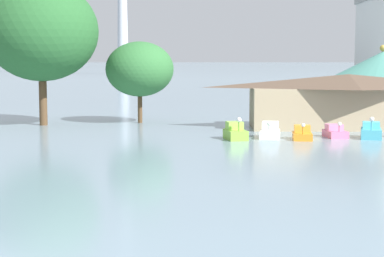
# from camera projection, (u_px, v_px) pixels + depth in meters

# --- Properties ---
(pedal_boat_lime) EXTENTS (1.99, 2.82, 1.88)m
(pedal_boat_lime) POSITION_uv_depth(u_px,v_px,m) (235.00, 132.00, 52.55)
(pedal_boat_lime) COLOR #8CCC3F
(pedal_boat_lime) RESTS_ON ground
(pedal_boat_white) EXTENTS (1.96, 3.02, 1.44)m
(pedal_boat_white) POSITION_uv_depth(u_px,v_px,m) (270.00, 132.00, 53.53)
(pedal_boat_white) COLOR white
(pedal_boat_white) RESTS_ON ground
(pedal_boat_orange) EXTENTS (1.70, 2.64, 1.42)m
(pedal_boat_orange) POSITION_uv_depth(u_px,v_px,m) (302.00, 134.00, 52.53)
(pedal_boat_orange) COLOR orange
(pedal_boat_orange) RESTS_ON ground
(pedal_boat_pink) EXTENTS (1.83, 2.62, 1.36)m
(pedal_boat_pink) POSITION_uv_depth(u_px,v_px,m) (335.00, 132.00, 54.03)
(pedal_boat_pink) COLOR pink
(pedal_boat_pink) RESTS_ON ground
(pedal_boat_cyan) EXTENTS (2.16, 3.07, 1.86)m
(pedal_boat_cyan) POSITION_uv_depth(u_px,v_px,m) (371.00, 132.00, 53.33)
(pedal_boat_cyan) COLOR #4CB7CC
(pedal_boat_cyan) RESTS_ON ground
(boathouse) EXTENTS (19.37, 7.73, 5.02)m
(boathouse) POSITION_uv_depth(u_px,v_px,m) (348.00, 100.00, 61.06)
(boathouse) COLOR tan
(boathouse) RESTS_ON ground
(green_roof_pavilion) EXTENTS (12.18, 12.18, 7.91)m
(green_roof_pavilion) POSITION_uv_depth(u_px,v_px,m) (382.00, 81.00, 70.06)
(green_roof_pavilion) COLOR brown
(green_roof_pavilion) RESTS_ON ground
(shoreline_tree_tall_left) EXTENTS (10.92, 10.92, 13.85)m
(shoreline_tree_tall_left) POSITION_uv_depth(u_px,v_px,m) (41.00, 31.00, 62.79)
(shoreline_tree_tall_left) COLOR brown
(shoreline_tree_tall_left) RESTS_ON ground
(shoreline_tree_mid) EXTENTS (6.81, 6.81, 8.15)m
(shoreline_tree_mid) POSITION_uv_depth(u_px,v_px,m) (140.00, 69.00, 65.51)
(shoreline_tree_mid) COLOR brown
(shoreline_tree_mid) RESTS_ON ground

